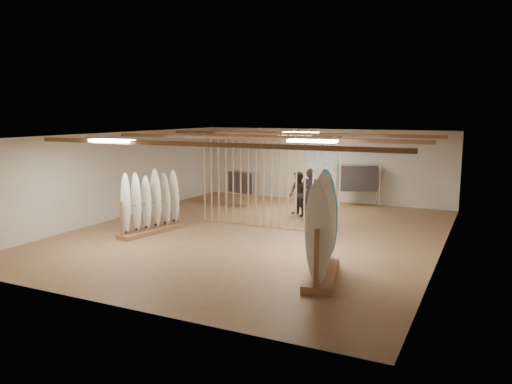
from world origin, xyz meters
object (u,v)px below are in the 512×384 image
at_px(shopper_b, 298,191).
at_px(rack_left, 151,212).
at_px(shopper_a, 310,190).
at_px(clothing_rack_a, 243,183).
at_px(clothing_rack_b, 358,179).
at_px(rack_right, 322,243).

bearing_deg(shopper_b, rack_left, -90.25).
height_order(rack_left, shopper_a, shopper_a).
relative_size(rack_left, clothing_rack_a, 1.68).
xyz_separation_m(rack_left, clothing_rack_b, (4.28, 6.63, 0.43)).
bearing_deg(rack_left, clothing_rack_a, 96.03).
height_order(rack_left, clothing_rack_b, rack_left).
relative_size(clothing_rack_a, shopper_b, 0.78).
distance_m(clothing_rack_b, shopper_b, 2.88).
xyz_separation_m(shopper_a, shopper_b, (-0.48, 0.19, -0.08)).
bearing_deg(rack_right, clothing_rack_a, 116.02).
relative_size(shopper_a, shopper_b, 1.09).
height_order(rack_left, rack_right, rack_right).
height_order(shopper_a, shopper_b, shopper_a).
xyz_separation_m(rack_left, shopper_b, (2.92, 4.09, 0.25)).
bearing_deg(shopper_a, rack_left, 49.97).
height_order(clothing_rack_a, shopper_b, shopper_b).
bearing_deg(shopper_b, clothing_rack_a, -162.56).
xyz_separation_m(rack_right, shopper_a, (-2.23, 5.51, 0.20)).
height_order(rack_right, clothing_rack_b, rack_right).
relative_size(rack_right, shopper_b, 1.36).
relative_size(rack_left, rack_right, 0.97).
bearing_deg(rack_right, shopper_b, 102.72).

